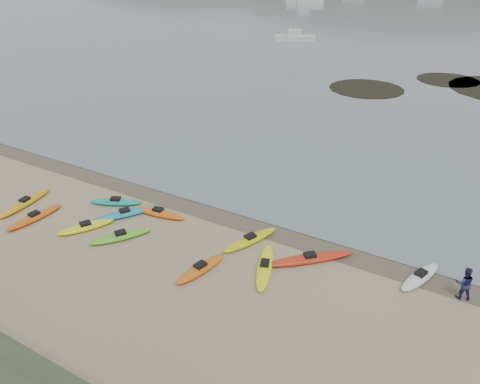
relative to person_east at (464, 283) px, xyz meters
The scene contains 6 objects.
ground 11.79m from the person_east, behind, with size 600.00×600.00×0.00m, color tan.
wet_sand 11.76m from the person_east, behind, with size 60.00×60.00×0.00m, color brown.
kayaks 14.13m from the person_east, 169.85° to the right, with size 22.78×8.55×0.34m.
person_east is the anchor object (origin of this frame).
kelp_mats 36.04m from the person_east, 97.73° to the left, with size 22.41×16.69×0.04m.
moored_boats 82.63m from the person_east, 99.68° to the left, with size 101.80×73.98×1.31m.
Camera 1 is at (11.36, -19.52, 13.51)m, focal length 35.00 mm.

